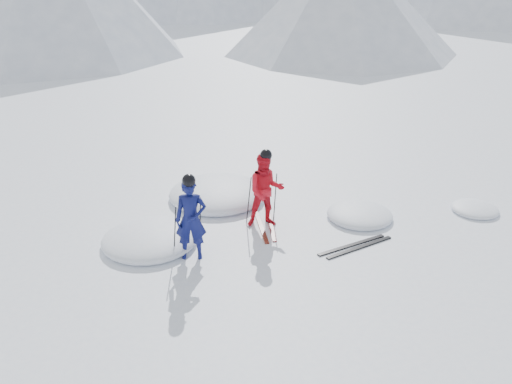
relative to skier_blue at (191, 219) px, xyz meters
name	(u,v)px	position (x,y,z in m)	size (l,w,h in m)	color
ground	(332,235)	(3.05, -0.30, -0.85)	(160.00, 160.00, 0.00)	white
skier_blue	(191,219)	(0.00, 0.00, 0.00)	(0.62, 0.41, 1.69)	#0D1251
skier_red	(266,190)	(1.91, 0.72, 0.00)	(0.82, 0.64, 1.69)	red
pole_blue_left	(175,232)	(-0.30, 0.15, -0.28)	(0.02, 0.02, 1.13)	black
pole_blue_right	(200,225)	(0.25, 0.25, -0.28)	(0.02, 0.02, 1.13)	black
pole_red_left	(249,200)	(1.61, 0.97, -0.28)	(0.02, 0.02, 1.13)	black
pole_red_right	(275,197)	(2.21, 0.87, -0.28)	(0.02, 0.02, 1.13)	black
ski_worn_left	(261,225)	(1.79, 0.72, -0.83)	(0.09, 1.70, 0.03)	black
ski_worn_right	(270,223)	(2.03, 0.72, -0.83)	(0.09, 1.70, 0.03)	black
ski_loose_a	(352,245)	(3.20, -0.85, -0.83)	(0.09, 1.70, 0.03)	black
ski_loose_b	(360,247)	(3.30, -1.00, -0.83)	(0.09, 1.70, 0.03)	black
snow_lumps	(230,213)	(1.37, 1.57, -0.85)	(9.00, 4.83, 0.53)	white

